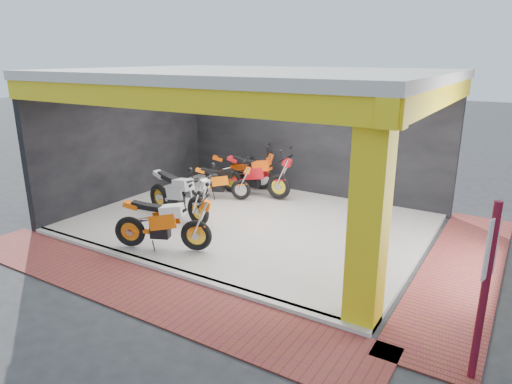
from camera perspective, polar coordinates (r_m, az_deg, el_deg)
ground at (r=9.75m, az=-6.90°, el=-7.66°), size 80.00×80.00×0.00m
showroom_floor at (r=11.23m, az=-0.58°, el=-3.89°), size 8.00×6.00×0.10m
showroom_ceiling at (r=10.53m, az=-0.64°, el=14.52°), size 8.40×6.40×0.20m
back_wall at (r=13.44m, az=6.49°, el=6.94°), size 8.20×0.20×3.50m
left_wall at (r=13.36m, az=-15.77°, el=6.37°), size 0.20×6.20×3.50m
corner_column at (r=6.81m, az=14.00°, el=-3.09°), size 0.50×0.50×3.50m
header_beam_front at (r=8.17m, az=-12.13°, el=11.43°), size 8.40×0.30×0.40m
header_beam_right at (r=9.08m, az=21.72°, el=11.13°), size 0.30×6.40×0.40m
floor_kerb at (r=9.03m, az=-10.96°, el=-9.56°), size 8.00×0.20×0.10m
paver_front at (r=8.56m, az=-14.52°, el=-11.62°), size 9.00×1.40×0.03m
paver_right at (r=9.79m, az=24.29°, el=-8.90°), size 1.40×7.00×0.03m
signpost at (r=6.27m, az=26.74°, el=-10.53°), size 0.11×0.33×2.40m
moto_hero at (r=9.37m, az=-7.55°, el=-3.58°), size 2.36×1.62×1.35m
moto_row_a at (r=10.75m, az=-7.31°, el=-0.60°), size 2.51×1.34×1.46m
moto_row_b at (r=12.67m, az=-1.92°, el=1.47°), size 2.01×1.33×1.15m
moto_row_c at (r=12.68m, az=2.87°, el=2.18°), size 2.43×1.04×1.45m
moto_row_d at (r=13.65m, az=0.80°, el=3.01°), size 2.34×1.66×1.34m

